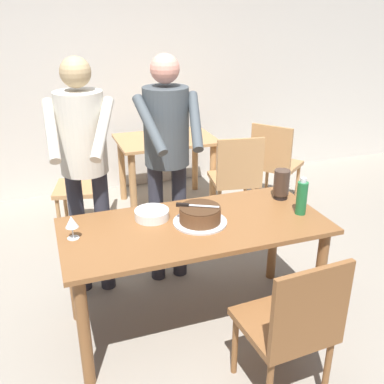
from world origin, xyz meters
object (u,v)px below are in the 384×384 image
(chair_near_side, at_px, (292,324))
(background_table, at_px, (166,153))
(main_dining_table, at_px, (195,240))
(cake_on_platter, at_px, (200,215))
(water_bottle, at_px, (302,197))
(person_standing_beside, at_px, (83,155))
(wine_glass_near, at_px, (72,223))
(background_chair_1, at_px, (236,176))
(plate_stack, at_px, (152,214))
(hurricane_lamp, at_px, (281,184))
(person_cutting_cake, at_px, (167,148))
(cake_knife, at_px, (189,205))
(background_chair_2, at_px, (275,161))
(background_chair_3, at_px, (87,181))

(chair_near_side, xyz_separation_m, background_table, (0.12, 2.70, 0.09))
(main_dining_table, height_order, cake_on_platter, cake_on_platter)
(main_dining_table, height_order, background_table, main_dining_table)
(water_bottle, distance_m, background_table, 2.08)
(person_standing_beside, bearing_deg, wine_glass_near, -105.59)
(chair_near_side, xyz_separation_m, background_chair_1, (0.63, 2.04, 0.00))
(person_standing_beside, relative_size, background_table, 1.72)
(main_dining_table, bearing_deg, chair_near_side, -71.03)
(person_standing_beside, xyz_separation_m, chair_near_side, (0.84, -1.38, -0.58))
(chair_near_side, height_order, background_table, chair_near_side)
(water_bottle, relative_size, person_standing_beside, 0.15)
(plate_stack, relative_size, water_bottle, 0.88)
(hurricane_lamp, height_order, person_standing_beside, person_standing_beside)
(cake_on_platter, height_order, person_standing_beside, person_standing_beside)
(hurricane_lamp, relative_size, person_cutting_cake, 0.12)
(main_dining_table, xyz_separation_m, chair_near_side, (0.26, -0.76, -0.14))
(main_dining_table, bearing_deg, wine_glass_near, 174.76)
(main_dining_table, bearing_deg, cake_knife, 126.10)
(main_dining_table, relative_size, hurricane_lamp, 7.90)
(plate_stack, height_order, hurricane_lamp, hurricane_lamp)
(person_cutting_cake, distance_m, person_standing_beside, 0.58)
(person_standing_beside, distance_m, chair_near_side, 1.71)
(hurricane_lamp, height_order, chair_near_side, hurricane_lamp)
(cake_on_platter, relative_size, wine_glass_near, 2.36)
(hurricane_lamp, height_order, background_chair_1, hurricane_lamp)
(main_dining_table, height_order, background_chair_2, background_chair_2)
(main_dining_table, relative_size, plate_stack, 7.54)
(water_bottle, distance_m, chair_near_side, 0.88)
(main_dining_table, height_order, background_chair_1, background_chair_1)
(main_dining_table, bearing_deg, person_cutting_cake, 90.30)
(hurricane_lamp, xyz_separation_m, background_chair_1, (0.18, 1.11, -0.37))
(wine_glass_near, height_order, background_chair_2, background_chair_2)
(wine_glass_near, relative_size, person_cutting_cake, 0.08)
(hurricane_lamp, relative_size, background_chair_2, 0.23)
(person_cutting_cake, height_order, background_chair_2, person_cutting_cake)
(cake_knife, distance_m, chair_near_side, 0.92)
(person_cutting_cake, xyz_separation_m, background_table, (0.38, 1.36, -0.50))
(plate_stack, distance_m, chair_near_side, 1.08)
(person_standing_beside, xyz_separation_m, background_table, (0.96, 1.33, -0.50))
(wine_glass_near, bearing_deg, cake_on_platter, -4.61)
(wine_glass_near, distance_m, background_table, 2.20)
(person_standing_beside, bearing_deg, background_table, 54.09)
(plate_stack, height_order, wine_glass_near, wine_glass_near)
(hurricane_lamp, xyz_separation_m, person_cutting_cake, (-0.71, 0.42, 0.22))
(main_dining_table, relative_size, person_standing_beside, 0.96)
(person_standing_beside, bearing_deg, chair_near_side, -58.55)
(background_table, bearing_deg, background_chair_1, -52.46)
(background_table, height_order, background_chair_3, background_chair_3)
(person_cutting_cake, height_order, chair_near_side, person_cutting_cake)
(cake_on_platter, distance_m, person_standing_beside, 0.91)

